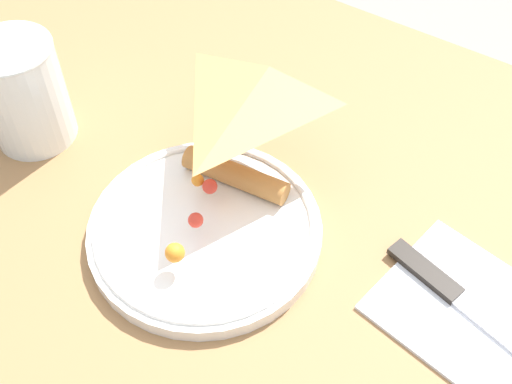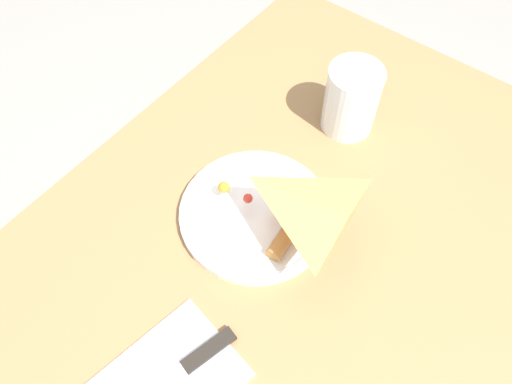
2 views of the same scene
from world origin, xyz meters
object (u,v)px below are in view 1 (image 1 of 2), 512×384
object	(u,v)px
dining_table	(343,305)
milk_glass	(24,94)
napkin_folded	(478,318)
butter_knife	(470,308)
plate_pizza	(205,227)

from	to	relation	value
dining_table	milk_glass	distance (m)	0.41
milk_glass	dining_table	bearing A→B (deg)	8.83
dining_table	napkin_folded	world-z (taller)	napkin_folded
milk_glass	butter_knife	size ratio (longest dim) A/B	0.59
dining_table	plate_pizza	world-z (taller)	plate_pizza
dining_table	butter_knife	distance (m)	0.16
milk_glass	butter_knife	world-z (taller)	milk_glass
plate_pizza	milk_glass	bearing A→B (deg)	177.75
plate_pizza	butter_knife	distance (m)	0.26
plate_pizza	milk_glass	world-z (taller)	milk_glass
milk_glass	napkin_folded	distance (m)	0.51
butter_knife	milk_glass	bearing A→B (deg)	-158.77
napkin_folded	butter_knife	xyz separation A→B (m)	(-0.01, 0.00, 0.00)
milk_glass	plate_pizza	bearing A→B (deg)	-2.25
napkin_folded	dining_table	bearing A→B (deg)	177.42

